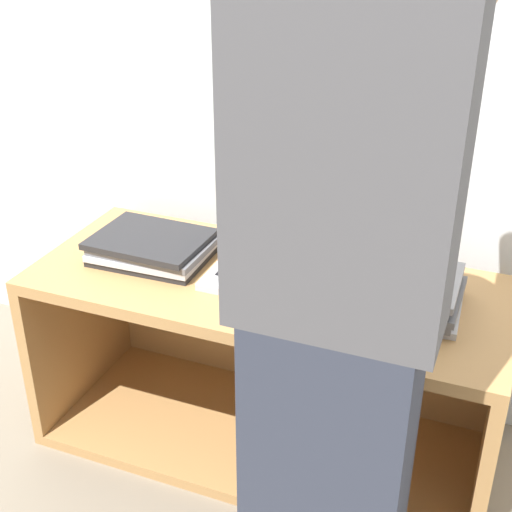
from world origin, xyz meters
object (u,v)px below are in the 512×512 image
laptop_open (274,256)px  person (338,301)px  laptop_stack_left (153,247)px  laptop_stack_right (395,289)px

laptop_open → person: person is taller
laptop_stack_left → person: (0.71, -0.52, 0.26)m
laptop_stack_right → laptop_stack_left: bearing=-179.9°
laptop_open → laptop_stack_right: laptop_open is taller
laptop_stack_right → person: 0.58m
laptop_stack_left → laptop_stack_right: laptop_stack_right is taller
person → laptop_stack_right: bearing=87.5°
laptop_stack_left → person: size_ratio=0.20×
laptop_open → laptop_stack_right: size_ratio=0.93×
laptop_stack_left → person: bearing=-36.2°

